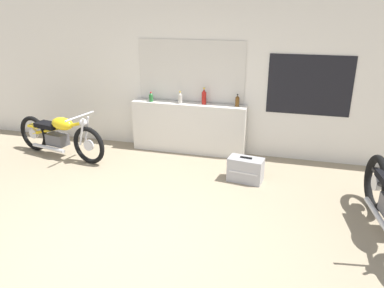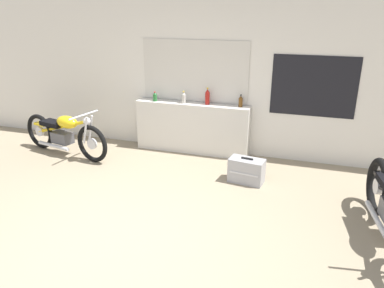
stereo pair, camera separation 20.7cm
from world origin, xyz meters
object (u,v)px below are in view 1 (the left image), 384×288
(bottle_right_center, at_px, (237,101))
(motorcycle_yellow, at_px, (59,135))
(bottle_center, at_px, (204,97))
(bottle_leftmost, at_px, (151,97))
(bottle_left_center, at_px, (180,98))
(hard_case_silver, at_px, (246,170))

(bottle_right_center, relative_size, motorcycle_yellow, 0.11)
(bottle_center, bearing_deg, bottle_right_center, 0.93)
(bottle_leftmost, relative_size, bottle_center, 0.59)
(bottle_leftmost, distance_m, bottle_right_center, 1.54)
(bottle_left_center, bearing_deg, bottle_center, 7.23)
(bottle_left_center, distance_m, bottle_center, 0.42)
(bottle_leftmost, distance_m, hard_case_silver, 2.22)
(motorcycle_yellow, bearing_deg, bottle_right_center, 16.19)
(bottle_right_center, height_order, motorcycle_yellow, bottle_right_center)
(bottle_left_center, relative_size, bottle_center, 0.73)
(bottle_center, bearing_deg, hard_case_silver, -47.24)
(bottle_leftmost, distance_m, motorcycle_yellow, 1.73)
(bottle_right_center, bearing_deg, motorcycle_yellow, -163.81)
(bottle_left_center, relative_size, hard_case_silver, 0.39)
(bottle_right_center, relative_size, hard_case_silver, 0.38)
(bottle_leftmost, height_order, bottle_right_center, bottle_right_center)
(motorcycle_yellow, bearing_deg, hard_case_silver, -2.03)
(bottle_left_center, distance_m, hard_case_silver, 1.80)
(bottle_left_center, bearing_deg, motorcycle_yellow, -157.89)
(motorcycle_yellow, relative_size, hard_case_silver, 3.51)
(bottle_center, bearing_deg, motorcycle_yellow, -160.34)
(bottle_leftmost, height_order, bottle_left_center, bottle_left_center)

